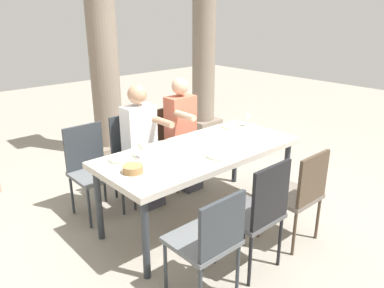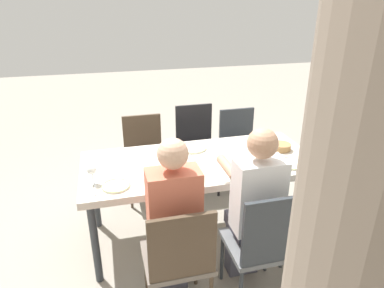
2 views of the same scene
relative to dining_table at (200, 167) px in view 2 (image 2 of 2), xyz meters
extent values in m
plane|color=gray|center=(0.00, 0.00, -0.71)|extent=(16.00, 16.00, 0.00)
cube|color=beige|center=(0.00, 0.00, 0.03)|extent=(2.01, 0.90, 0.06)
cylinder|color=#2D3338|center=(-0.93, 0.37, -0.35)|extent=(0.06, 0.06, 0.71)
cylinder|color=#2D3338|center=(0.93, 0.37, -0.35)|extent=(0.06, 0.06, 0.71)
cylinder|color=#2D3338|center=(-0.93, -0.37, -0.35)|extent=(0.06, 0.06, 0.71)
cylinder|color=#2D3338|center=(0.93, -0.37, -0.35)|extent=(0.06, 0.06, 0.71)
cube|color=#5B5E61|center=(-0.72, 0.79, -0.26)|extent=(0.44, 0.44, 0.04)
cube|color=#2D3338|center=(-0.72, 0.99, -0.02)|extent=(0.42, 0.03, 0.48)
cylinder|color=#2D3338|center=(-0.91, 0.60, -0.49)|extent=(0.03, 0.03, 0.43)
cylinder|color=#2D3338|center=(-0.53, 0.60, -0.49)|extent=(0.03, 0.03, 0.43)
cylinder|color=#2D3338|center=(-0.91, 0.98, -0.49)|extent=(0.03, 0.03, 0.43)
cylinder|color=#2D3338|center=(-0.53, 0.98, -0.49)|extent=(0.03, 0.03, 0.43)
cube|color=#5B5E61|center=(-0.72, -0.79, -0.24)|extent=(0.44, 0.44, 0.04)
cube|color=#2D3338|center=(-0.72, -0.99, -0.03)|extent=(0.42, 0.03, 0.42)
cylinder|color=#2D3338|center=(-0.53, -0.60, -0.48)|extent=(0.03, 0.03, 0.45)
cylinder|color=#2D3338|center=(-0.91, -0.60, -0.48)|extent=(0.03, 0.03, 0.45)
cylinder|color=#2D3338|center=(-0.53, -0.98, -0.48)|extent=(0.03, 0.03, 0.45)
cylinder|color=#2D3338|center=(-0.91, -0.98, -0.48)|extent=(0.03, 0.03, 0.45)
cube|color=#5B5E61|center=(-0.20, 0.79, -0.25)|extent=(0.44, 0.44, 0.04)
cube|color=#2D3338|center=(-0.20, 0.99, -0.01)|extent=(0.42, 0.03, 0.49)
cylinder|color=#2D3338|center=(-0.39, 0.60, -0.49)|extent=(0.03, 0.03, 0.44)
cylinder|color=#2D3338|center=(-0.01, 0.60, -0.49)|extent=(0.03, 0.03, 0.44)
cylinder|color=#2D3338|center=(-0.39, 0.98, -0.49)|extent=(0.03, 0.03, 0.44)
cube|color=#4F4F50|center=(-0.20, -0.79, -0.23)|extent=(0.44, 0.44, 0.04)
cube|color=black|center=(-0.20, -0.99, 0.02)|extent=(0.42, 0.03, 0.49)
cylinder|color=black|center=(-0.01, -0.60, -0.48)|extent=(0.03, 0.03, 0.46)
cylinder|color=black|center=(-0.39, -0.60, -0.48)|extent=(0.03, 0.03, 0.46)
cylinder|color=black|center=(-0.01, -0.98, -0.48)|extent=(0.03, 0.03, 0.46)
cylinder|color=black|center=(-0.39, -0.98, -0.48)|extent=(0.03, 0.03, 0.46)
cube|color=#6A6158|center=(0.39, 0.79, -0.24)|extent=(0.44, 0.44, 0.04)
cube|color=#473828|center=(0.39, 0.99, -0.01)|extent=(0.42, 0.03, 0.46)
cylinder|color=#473828|center=(0.20, 0.60, -0.48)|extent=(0.03, 0.03, 0.45)
cylinder|color=#473828|center=(0.58, 0.60, -0.48)|extent=(0.03, 0.03, 0.45)
cube|color=#6A6158|center=(0.39, -0.79, -0.26)|extent=(0.44, 0.44, 0.04)
cube|color=#473828|center=(0.39, -0.99, -0.04)|extent=(0.42, 0.03, 0.45)
cylinder|color=#473828|center=(0.58, -0.60, -0.49)|extent=(0.03, 0.03, 0.43)
cylinder|color=#473828|center=(0.20, -0.60, -0.49)|extent=(0.03, 0.03, 0.43)
cylinder|color=#473828|center=(0.58, -0.98, -0.49)|extent=(0.03, 0.03, 0.43)
cylinder|color=#473828|center=(0.20, -0.98, -0.49)|extent=(0.03, 0.03, 0.43)
cube|color=#3F3F4C|center=(-0.20, 0.54, -0.48)|extent=(0.24, 0.14, 0.46)
cube|color=#3F3F4C|center=(-0.20, 0.63, -0.20)|extent=(0.28, 0.32, 0.10)
cube|color=white|center=(-0.20, 0.74, 0.12)|extent=(0.34, 0.20, 0.53)
sphere|color=tan|center=(-0.20, 0.74, 0.51)|extent=(0.20, 0.20, 0.20)
cylinder|color=tan|center=(-0.06, 0.50, 0.24)|extent=(0.07, 0.30, 0.07)
cube|color=#3F3F4C|center=(0.39, 0.56, -0.48)|extent=(0.24, 0.14, 0.46)
cube|color=#3F3F4C|center=(0.39, 0.65, -0.20)|extent=(0.28, 0.32, 0.10)
cube|color=#CC664C|center=(0.39, 0.76, 0.12)|extent=(0.34, 0.20, 0.54)
sphere|color=tan|center=(0.39, 0.76, 0.51)|extent=(0.19, 0.19, 0.19)
cylinder|color=tan|center=(0.25, 0.52, 0.24)|extent=(0.07, 0.30, 0.07)
cylinder|color=silver|center=(-0.71, 0.27, 0.07)|extent=(0.23, 0.23, 0.01)
torus|color=#A0BE77|center=(-0.71, 0.27, 0.08)|extent=(0.23, 0.23, 0.01)
cylinder|color=white|center=(-0.56, 0.17, 0.07)|extent=(0.06, 0.06, 0.00)
cylinder|color=white|center=(-0.56, 0.17, 0.11)|extent=(0.01, 0.01, 0.09)
sphere|color=#F2EFCC|center=(-0.56, 0.17, 0.19)|extent=(0.08, 0.08, 0.08)
cube|color=silver|center=(-0.86, 0.27, 0.07)|extent=(0.02, 0.17, 0.01)
cube|color=silver|center=(-0.56, 0.27, 0.07)|extent=(0.02, 0.17, 0.01)
cylinder|color=silver|center=(0.00, -0.25, 0.07)|extent=(0.25, 0.25, 0.01)
torus|color=#A0BE77|center=(0.00, -0.25, 0.08)|extent=(0.25, 0.25, 0.01)
cube|color=silver|center=(-0.15, -0.25, 0.07)|extent=(0.02, 0.17, 0.01)
cube|color=silver|center=(0.15, -0.25, 0.07)|extent=(0.02, 0.17, 0.01)
cylinder|color=silver|center=(0.73, 0.28, 0.07)|extent=(0.21, 0.21, 0.01)
torus|color=#A0BE77|center=(0.73, 0.28, 0.08)|extent=(0.21, 0.21, 0.01)
cylinder|color=white|center=(0.90, 0.18, 0.07)|extent=(0.06, 0.06, 0.00)
cylinder|color=white|center=(0.90, 0.18, 0.11)|extent=(0.01, 0.01, 0.08)
sphere|color=white|center=(0.90, 0.18, 0.18)|extent=(0.07, 0.07, 0.07)
cube|color=silver|center=(0.58, 0.28, 0.07)|extent=(0.02, 0.17, 0.01)
cube|color=silver|center=(0.88, 0.28, 0.07)|extent=(0.02, 0.17, 0.01)
cylinder|color=#9E7547|center=(-0.79, -0.03, 0.09)|extent=(0.17, 0.17, 0.06)
camera|label=1|loc=(-2.32, -2.47, 1.34)|focal=35.26mm
camera|label=2|loc=(0.74, 2.60, 1.37)|focal=32.40mm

